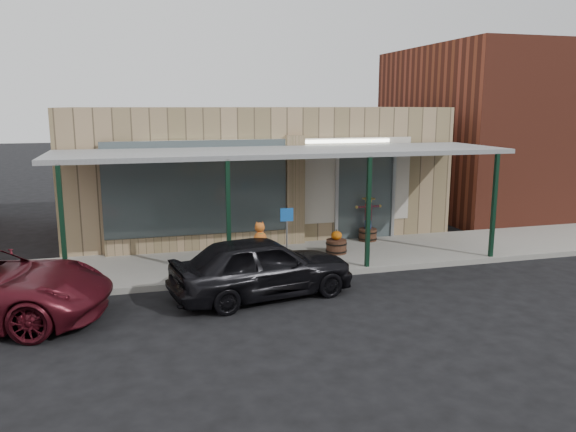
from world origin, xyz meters
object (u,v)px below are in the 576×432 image
object	(u,v)px
handicap_sign	(287,230)
barrel_scarecrow	(368,225)
barrel_pumpkin	(336,245)
parked_sedan	(262,266)

from	to	relation	value
handicap_sign	barrel_scarecrow	bearing A→B (deg)	38.33
barrel_scarecrow	barrel_pumpkin	distance (m)	1.90
handicap_sign	parked_sedan	size ratio (longest dim) A/B	0.36
barrel_scarecrow	handicap_sign	bearing A→B (deg)	-123.56
barrel_pumpkin	parked_sedan	distance (m)	3.81
barrel_scarecrow	barrel_pumpkin	xyz separation A→B (m)	(-1.47, -1.18, -0.24)
barrel_pumpkin	parked_sedan	xyz separation A→B (m)	(-2.75, -2.62, 0.32)
handicap_sign	parked_sedan	xyz separation A→B (m)	(-0.96, -1.40, -0.47)
barrel_scarecrow	handicap_sign	xyz separation A→B (m)	(-3.26, -2.40, 0.54)
barrel_scarecrow	barrel_pumpkin	size ratio (longest dim) A/B	2.09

